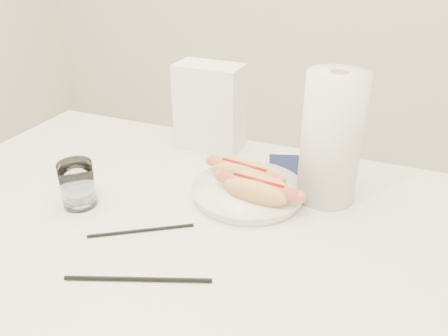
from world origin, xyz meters
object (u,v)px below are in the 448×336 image
at_px(water_glass, 77,184).
at_px(paper_towel_roll, 331,139).
at_px(plate, 248,192).
at_px(hotdog_left, 244,173).
at_px(napkin_box, 210,107).
at_px(table, 173,233).
at_px(hotdog_right, 258,189).

bearing_deg(water_glass, paper_towel_roll, 25.94).
bearing_deg(plate, paper_towel_roll, 21.51).
height_order(water_glass, paper_towel_roll, paper_towel_roll).
bearing_deg(hotdog_left, napkin_box, 142.17).
distance_m(hotdog_left, napkin_box, 0.25).
distance_m(table, plate, 0.19).
bearing_deg(plate, table, -138.20).
relative_size(plate, hotdog_left, 1.34).
xyz_separation_m(table, napkin_box, (-0.05, 0.32, 0.17)).
xyz_separation_m(table, paper_towel_roll, (0.29, 0.18, 0.20)).
height_order(plate, water_glass, water_glass).
bearing_deg(hotdog_right, paper_towel_roll, 44.81).
distance_m(table, paper_towel_roll, 0.39).
relative_size(hotdog_right, napkin_box, 0.81).
bearing_deg(plate, hotdog_left, 129.63).
bearing_deg(napkin_box, water_glass, -109.34).
xyz_separation_m(water_glass, napkin_box, (0.14, 0.38, 0.06)).
bearing_deg(plate, napkin_box, 131.96).
distance_m(hotdog_right, water_glass, 0.38).
relative_size(hotdog_left, hotdog_right, 0.97).
relative_size(table, hotdog_right, 6.50).
relative_size(hotdog_right, paper_towel_roll, 0.66).
distance_m(hotdog_left, paper_towel_roll, 0.21).
relative_size(hotdog_left, water_glass, 1.81).
height_order(hotdog_right, water_glass, water_glass).
distance_m(table, water_glass, 0.23).
bearing_deg(plate, hotdog_right, -45.18).
bearing_deg(paper_towel_roll, table, -148.19).
distance_m(plate, water_glass, 0.37).
bearing_deg(hotdog_left, hotdog_right, -37.27).
bearing_deg(paper_towel_roll, hotdog_left, -167.59).
height_order(plate, hotdog_right, hotdog_right).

